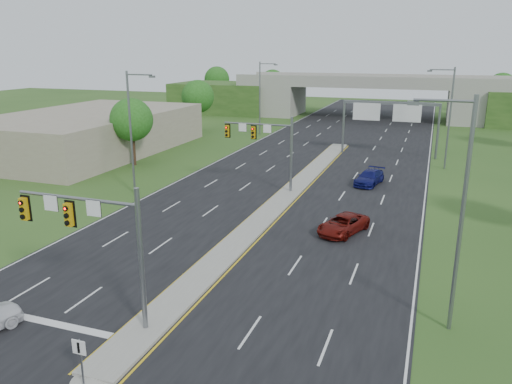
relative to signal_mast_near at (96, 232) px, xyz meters
The scene contains 22 objects.
ground 5.24m from the signal_mast_near, ahead, with size 240.00×240.00×0.00m, color #2B4E1C.
road 35.46m from the signal_mast_near, 86.31° to the left, with size 24.00×160.00×0.02m, color black.
median 23.64m from the signal_mast_near, 84.40° to the left, with size 2.00×54.00×0.16m, color gray.
median_nose 6.48m from the signal_mast_near, 60.04° to the right, with size 2.00×2.00×0.16m, color gray.
lane_markings 29.41m from the signal_mast_near, 86.72° to the left, with size 23.72×160.00×0.01m.
signal_mast_near is the anchor object (origin of this frame).
signal_mast_far 25.00m from the signal_mast_near, 90.00° to the left, with size 6.62×0.60×7.00m.
keep_right_sign 5.94m from the signal_mast_near, 63.06° to the right, with size 0.60×0.13×2.20m.
sign_gantry 45.88m from the signal_mast_near, 78.75° to the left, with size 11.58×0.44×6.67m.
overpass 80.11m from the signal_mast_near, 88.38° to the left, with size 80.00×14.00×8.10m.
lightpole_l_mid 22.95m from the signal_mast_near, 118.79° to the left, with size 2.85×0.25×11.00m.
lightpole_l_far 56.19m from the signal_mast_near, 101.33° to the left, with size 2.85×0.25×11.00m.
lightpole_r_near 16.42m from the signal_mast_near, 18.06° to the left, with size 2.85×0.25×11.00m.
lightpole_r_far 43.01m from the signal_mast_near, 68.78° to the left, with size 2.85×0.25×11.00m.
tree_l_near 34.92m from the signal_mast_near, 120.53° to the left, with size 4.80×4.80×7.60m.
tree_l_mid 59.21m from the signal_mast_near, 111.54° to the left, with size 5.20×5.20×8.12m.
tree_back_a 100.64m from the signal_mast_near, 110.80° to the left, with size 6.00×6.00×8.85m.
tree_back_b 96.56m from the signal_mast_near, 103.01° to the left, with size 5.60×5.60×8.32m.
tree_back_c 97.67m from the signal_mast_near, 74.40° to the left, with size 5.60×5.60×8.32m.
commercial_building 44.77m from the signal_mast_near, 128.34° to the left, with size 18.00×30.00×5.00m, color gray.
car_far_a 18.79m from the signal_mast_near, 61.66° to the left, with size 2.17×4.71×1.31m, color #5D0E09.
car_far_b 31.92m from the signal_mast_near, 73.97° to the left, with size 1.94×4.77×1.38m, color #0E1155.
Camera 1 is at (11.92, -17.89, 12.81)m, focal length 35.00 mm.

